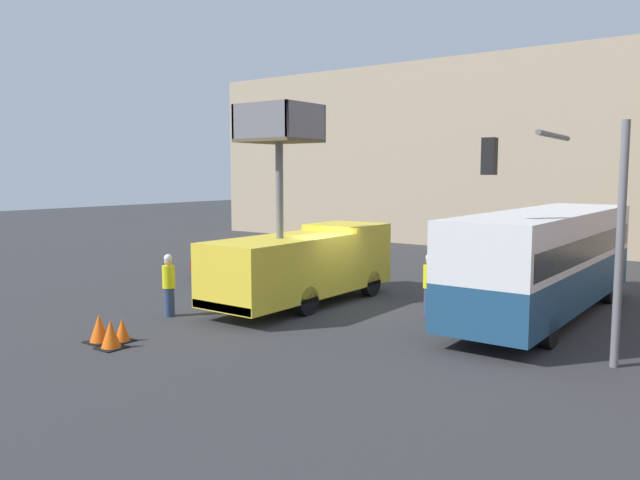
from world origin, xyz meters
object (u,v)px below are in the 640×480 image
at_px(city_bus, 546,256).
at_px(traffic_cone_near_truck, 111,335).
at_px(utility_truck, 303,260).
at_px(road_worker_directing, 429,285).
at_px(parked_car_curbside, 244,257).
at_px(road_worker_near_truck, 169,285).
at_px(traffic_cone_mid_road, 99,329).
at_px(traffic_light_pole, 568,200).
at_px(traffic_cone_far_side, 122,331).

relative_size(city_bus, traffic_cone_near_truck, 14.98).
bearing_deg(utility_truck, road_worker_directing, 12.57).
relative_size(utility_truck, parked_car_curbside, 1.57).
height_order(city_bus, road_worker_near_truck, city_bus).
bearing_deg(traffic_cone_mid_road, traffic_cone_near_truck, -12.70).
relative_size(traffic_light_pole, traffic_cone_near_truck, 7.62).
bearing_deg(road_worker_directing, traffic_cone_near_truck, 14.22).
bearing_deg(parked_car_curbside, traffic_light_pole, -18.15).
bearing_deg(traffic_light_pole, traffic_cone_far_side, -151.62).
bearing_deg(traffic_cone_mid_road, road_worker_near_truck, 105.98).
bearing_deg(parked_car_curbside, utility_truck, -30.77).
relative_size(traffic_cone_mid_road, parked_car_curbside, 0.15).
xyz_separation_m(traffic_light_pole, road_worker_near_truck, (-10.87, -2.56, -2.76)).
bearing_deg(traffic_cone_near_truck, parked_car_curbside, 117.35).
bearing_deg(traffic_light_pole, road_worker_near_truck, -166.73).
relative_size(utility_truck, city_bus, 0.69).
bearing_deg(traffic_cone_far_side, traffic_light_pole, 28.38).
bearing_deg(traffic_light_pole, traffic_cone_near_truck, -148.24).
distance_m(road_worker_near_truck, road_worker_directing, 7.91).
bearing_deg(road_worker_directing, parked_car_curbside, -59.24).
xyz_separation_m(utility_truck, traffic_cone_mid_road, (-1.38, -6.77, -1.16)).
xyz_separation_m(utility_truck, road_worker_near_truck, (-2.25, -3.75, -0.54)).
distance_m(traffic_cone_near_truck, parked_car_curbside, 11.93).
distance_m(traffic_cone_far_side, parked_car_curbside, 11.29).
relative_size(traffic_cone_mid_road, traffic_cone_far_side, 1.22).
bearing_deg(city_bus, traffic_light_pole, -151.43).
relative_size(traffic_light_pole, traffic_cone_mid_road, 7.46).
distance_m(city_bus, road_worker_directing, 3.62).
relative_size(utility_truck, traffic_light_pole, 1.36).
bearing_deg(city_bus, parked_car_curbside, 94.04).
xyz_separation_m(city_bus, traffic_cone_mid_road, (-8.37, -9.74, -1.53)).
bearing_deg(road_worker_near_truck, utility_truck, -145.28).
distance_m(traffic_light_pole, traffic_cone_mid_road, 11.95).
xyz_separation_m(city_bus, parked_car_curbside, (-13.12, 0.69, -1.16)).
relative_size(utility_truck, traffic_cone_mid_road, 10.13).
height_order(road_worker_near_truck, road_worker_directing, road_worker_directing).
bearing_deg(traffic_cone_far_side, traffic_cone_near_truck, -60.90).
bearing_deg(traffic_light_pole, city_bus, 111.53).
bearing_deg(traffic_cone_near_truck, traffic_cone_mid_road, 167.30).
distance_m(city_bus, traffic_cone_far_side, 12.37).
xyz_separation_m(utility_truck, parked_car_curbside, (-6.14, 3.65, -0.79)).
bearing_deg(road_worker_near_truck, road_worker_directing, -168.15).
height_order(traffic_light_pole, traffic_cone_mid_road, traffic_light_pole).
xyz_separation_m(traffic_light_pole, traffic_cone_mid_road, (-10.01, -5.59, -3.38)).
distance_m(road_worker_near_truck, traffic_cone_near_truck, 3.61).
height_order(traffic_light_pole, road_worker_near_truck, traffic_light_pole).
bearing_deg(traffic_light_pole, utility_truck, 172.16).
xyz_separation_m(utility_truck, traffic_light_pole, (8.62, -1.19, 2.22)).
height_order(road_worker_near_truck, parked_car_curbside, road_worker_near_truck).
xyz_separation_m(road_worker_near_truck, parked_car_curbside, (-3.89, 7.40, -0.25)).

